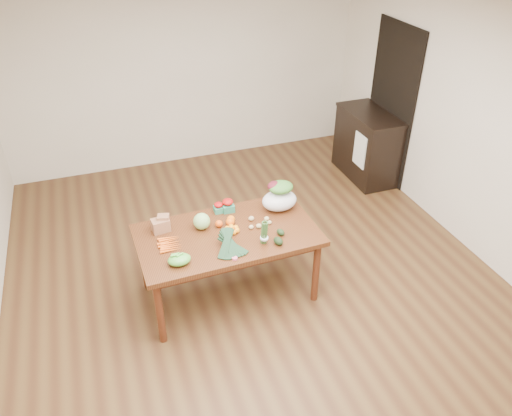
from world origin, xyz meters
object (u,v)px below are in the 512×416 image
object	(u,v)px
cabbage	(202,221)
salad_bag	(279,197)
mandarin_cluster	(231,229)
cabinet	(367,145)
dining_table	(228,264)
asparagus_bundle	(264,232)
kale_bunch	(231,245)
paper_bag	(160,224)

from	to	relation	value
cabbage	salad_bag	size ratio (longest dim) A/B	0.45
cabbage	mandarin_cluster	bearing A→B (deg)	-32.05
cabinet	cabbage	bearing A→B (deg)	-150.17
dining_table	cabbage	distance (m)	0.52
asparagus_bundle	kale_bunch	bearing A→B (deg)	-176.66
kale_bunch	dining_table	bearing A→B (deg)	78.50
cabbage	mandarin_cluster	distance (m)	0.29
paper_bag	mandarin_cluster	bearing A→B (deg)	-21.35
cabinet	mandarin_cluster	bearing A→B (deg)	-145.29
paper_bag	cabbage	size ratio (longest dim) A/B	1.35
mandarin_cluster	asparagus_bundle	world-z (taller)	asparagus_bundle
asparagus_bundle	salad_bag	distance (m)	0.60
cabinet	paper_bag	bearing A→B (deg)	-154.59
asparagus_bundle	paper_bag	bearing A→B (deg)	147.47
kale_bunch	salad_bag	xyz separation A→B (m)	(0.67, 0.52, 0.06)
dining_table	cabinet	bearing A→B (deg)	32.75
asparagus_bundle	salad_bag	bearing A→B (deg)	53.64
cabinet	salad_bag	size ratio (longest dim) A/B	2.84
kale_bunch	cabbage	bearing A→B (deg)	107.08
dining_table	cabbage	world-z (taller)	cabbage
dining_table	cabbage	bearing A→B (deg)	141.26
dining_table	paper_bag	bearing A→B (deg)	155.68
dining_table	salad_bag	world-z (taller)	salad_bag
mandarin_cluster	salad_bag	bearing A→B (deg)	21.48
dining_table	kale_bunch	world-z (taller)	kale_bunch
kale_bunch	asparagus_bundle	distance (m)	0.33
cabinet	salad_bag	distance (m)	2.46
paper_bag	kale_bunch	bearing A→B (deg)	-45.64
dining_table	cabinet	world-z (taller)	cabinet
mandarin_cluster	dining_table	bearing A→B (deg)	-179.39
kale_bunch	salad_bag	size ratio (longest dim) A/B	1.12
cabbage	asparagus_bundle	xyz separation A→B (m)	(0.48, -0.42, 0.04)
cabbage	dining_table	bearing A→B (deg)	-37.24
cabbage	asparagus_bundle	bearing A→B (deg)	-41.66
cabinet	asparagus_bundle	world-z (taller)	asparagus_bundle
paper_bag	asparagus_bundle	bearing A→B (deg)	-31.02
paper_bag	kale_bunch	xyz separation A→B (m)	(0.53, -0.54, 0.00)
paper_bag	salad_bag	xyz separation A→B (m)	(1.20, -0.02, 0.06)
dining_table	mandarin_cluster	xyz separation A→B (m)	(0.04, 0.00, 0.42)
dining_table	mandarin_cluster	size ratio (longest dim) A/B	9.40
paper_bag	asparagus_bundle	size ratio (longest dim) A/B	0.87
dining_table	cabinet	size ratio (longest dim) A/B	1.66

